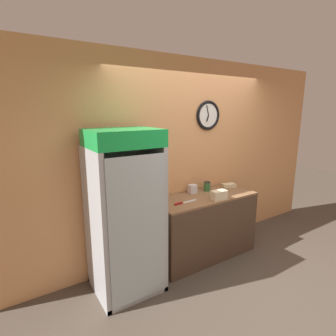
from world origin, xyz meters
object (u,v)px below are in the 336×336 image
at_px(sandwich_stack_middle, 219,193).
at_px(napkin_dispenser, 192,189).
at_px(beverage_cooler, 123,204).
at_px(chefs_knife, 183,203).
at_px(condiment_jar, 207,186).
at_px(sandwich_flat_left, 229,185).
at_px(sandwich_stack_bottom, 219,197).

xyz_separation_m(sandwich_stack_middle, napkin_dispenser, (-0.12, 0.40, -0.03)).
distance_m(beverage_cooler, chefs_knife, 0.78).
height_order(condiment_jar, napkin_dispenser, condiment_jar).
relative_size(sandwich_stack_middle, condiment_jar, 1.60).
distance_m(sandwich_flat_left, condiment_jar, 0.40).
distance_m(beverage_cooler, sandwich_stack_bottom, 1.27).
bearing_deg(condiment_jar, napkin_dispenser, 173.39).
bearing_deg(sandwich_stack_bottom, condiment_jar, 72.00).
relative_size(sandwich_flat_left, condiment_jar, 1.64).
relative_size(sandwich_flat_left, chefs_knife, 0.64).
bearing_deg(sandwich_stack_middle, condiment_jar, 72.00).
bearing_deg(sandwich_stack_bottom, chefs_knife, 164.16).
height_order(beverage_cooler, condiment_jar, beverage_cooler).
distance_m(beverage_cooler, sandwich_flat_left, 1.78).
xyz_separation_m(beverage_cooler, sandwich_stack_bottom, (1.25, -0.20, -0.09)).
height_order(sandwich_stack_bottom, sandwich_stack_middle, sandwich_stack_middle).
distance_m(beverage_cooler, condiment_jar, 1.38).
bearing_deg(chefs_knife, sandwich_stack_bottom, -15.84).
xyz_separation_m(beverage_cooler, condiment_jar, (1.37, 0.17, -0.06)).
relative_size(sandwich_stack_bottom, napkin_dispenser, 1.82).
relative_size(beverage_cooler, sandwich_stack_middle, 8.42).
distance_m(beverage_cooler, sandwich_stack_middle, 1.27).
bearing_deg(condiment_jar, sandwich_stack_bottom, -108.00).
bearing_deg(sandwich_stack_middle, beverage_cooler, 170.93).
xyz_separation_m(chefs_knife, napkin_dispenser, (0.36, 0.26, 0.05)).
relative_size(beverage_cooler, sandwich_stack_bottom, 8.41).
relative_size(sandwich_stack_middle, sandwich_flat_left, 0.98).
xyz_separation_m(sandwich_stack_middle, condiment_jar, (0.12, 0.37, -0.02)).
bearing_deg(beverage_cooler, chefs_knife, -4.69).
distance_m(sandwich_stack_bottom, sandwich_flat_left, 0.62).
bearing_deg(chefs_knife, napkin_dispenser, 36.31).
xyz_separation_m(beverage_cooler, sandwich_flat_left, (1.77, 0.13, -0.10)).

